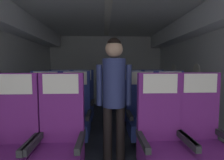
{
  "coord_description": "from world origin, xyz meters",
  "views": [
    {
      "loc": [
        -0.07,
        0.03,
        1.23
      ],
      "look_at": [
        0.06,
        2.84,
        1.0
      ],
      "focal_mm": 26.77,
      "sensor_mm": 36.0,
      "label": 1
    }
  ],
  "objects": [
    {
      "name": "seat_b_left_aisle",
      "position": [
        -0.51,
        2.5,
        0.48
      ],
      "size": [
        0.48,
        0.51,
        1.17
      ],
      "color": "#38383D",
      "rests_on": "ground"
    },
    {
      "name": "seat_a_left_aisle",
      "position": [
        -0.51,
        1.63,
        0.48
      ],
      "size": [
        0.48,
        0.51,
        1.17
      ],
      "color": "#38383D",
      "rests_on": "ground"
    },
    {
      "name": "seat_b_right_aisle",
      "position": [
        0.96,
        2.49,
        0.48
      ],
      "size": [
        0.48,
        0.51,
        1.17
      ],
      "color": "#38383D",
      "rests_on": "ground"
    },
    {
      "name": "flight_attendant",
      "position": [
        0.05,
        2.04,
        0.97
      ],
      "size": [
        0.43,
        0.28,
        1.57
      ],
      "rotation": [
        0.0,
        0.0,
        2.88
      ],
      "color": "black",
      "rests_on": "ground"
    },
    {
      "name": "seat_c_right_window",
      "position": [
        0.51,
        3.34,
        0.48
      ],
      "size": [
        0.48,
        0.51,
        1.17
      ],
      "color": "#38383D",
      "rests_on": "ground"
    },
    {
      "name": "seat_a_right_aisle",
      "position": [
        0.94,
        1.64,
        0.48
      ],
      "size": [
        0.48,
        0.51,
        1.17
      ],
      "color": "#38383D",
      "rests_on": "ground"
    },
    {
      "name": "seat_a_left_window",
      "position": [
        -0.96,
        1.62,
        0.48
      ],
      "size": [
        0.48,
        0.51,
        1.17
      ],
      "color": "#38383D",
      "rests_on": "ground"
    },
    {
      "name": "seat_b_right_window",
      "position": [
        0.51,
        2.48,
        0.48
      ],
      "size": [
        0.48,
        0.51,
        1.17
      ],
      "color": "#38383D",
      "rests_on": "ground"
    },
    {
      "name": "seat_a_right_window",
      "position": [
        0.51,
        1.62,
        0.48
      ],
      "size": [
        0.48,
        0.51,
        1.17
      ],
      "color": "#38383D",
      "rests_on": "ground"
    },
    {
      "name": "seat_c_left_window",
      "position": [
        -0.95,
        3.36,
        0.48
      ],
      "size": [
        0.48,
        0.51,
        1.17
      ],
      "color": "#38383D",
      "rests_on": "ground"
    },
    {
      "name": "ground",
      "position": [
        0.0,
        2.74,
        -0.01
      ],
      "size": [
        3.84,
        5.88,
        0.02
      ],
      "primitive_type": "cube",
      "color": "#2D3342"
    },
    {
      "name": "fuselage_shell",
      "position": [
        0.0,
        3.01,
        1.63
      ],
      "size": [
        3.72,
        5.53,
        2.26
      ],
      "color": "silver",
      "rests_on": "ground"
    },
    {
      "name": "seat_c_left_aisle",
      "position": [
        -0.51,
        3.36,
        0.48
      ],
      "size": [
        0.48,
        0.51,
        1.17
      ],
      "color": "#38383D",
      "rests_on": "ground"
    },
    {
      "name": "seat_c_right_aisle",
      "position": [
        0.95,
        3.35,
        0.48
      ],
      "size": [
        0.48,
        0.51,
        1.17
      ],
      "color": "#38383D",
      "rests_on": "ground"
    },
    {
      "name": "seat_b_left_window",
      "position": [
        -0.95,
        2.48,
        0.48
      ],
      "size": [
        0.48,
        0.51,
        1.17
      ],
      "color": "#38383D",
      "rests_on": "ground"
    }
  ]
}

